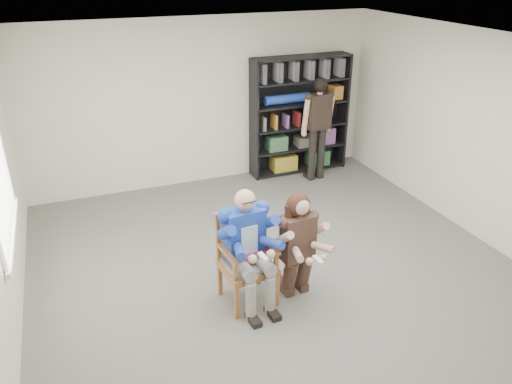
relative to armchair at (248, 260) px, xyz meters
name	(u,v)px	position (x,y,z in m)	size (l,w,h in m)	color
room_shell	(293,182)	(0.55, 0.04, 0.86)	(6.00, 7.00, 2.80)	white
floor	(289,287)	(0.55, 0.04, -0.54)	(6.00, 7.00, 0.01)	slate
armchair	(248,260)	(0.00, 0.00, 0.00)	(0.63, 0.61, 1.08)	olive
seated_man	(247,248)	(0.00, 0.00, 0.16)	(0.61, 0.84, 1.41)	#154C9C
kneeling_woman	(299,248)	(0.58, -0.12, 0.10)	(0.54, 0.87, 1.29)	#3C2921
bookshelf	(300,116)	(2.25, 3.32, 0.51)	(1.80, 0.38, 2.10)	black
standing_man	(318,130)	(2.37, 2.84, 0.37)	(0.56, 0.31, 1.81)	black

